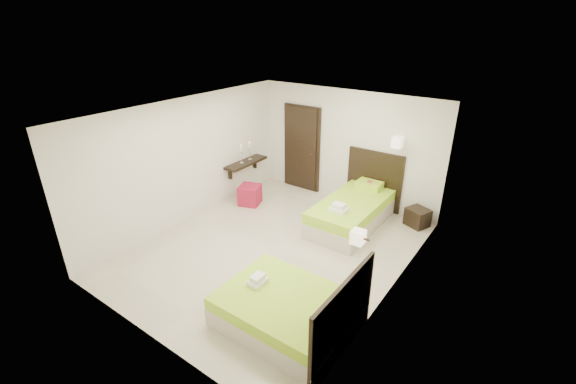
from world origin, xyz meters
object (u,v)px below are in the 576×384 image
Objects in this scene: nightstand at (417,217)px; bed_double at (290,311)px; bed_single at (353,210)px; ottoman at (250,195)px.

bed_double is at bearing -74.40° from nightstand.
bed_single is 5.03× the size of nightstand.
bed_double is 3.96m from nightstand.
bed_single is 3.28m from bed_double.
nightstand is at bearing 31.99° from bed_single.
bed_single is at bearing -125.22° from nightstand.
ottoman is at bearing -167.17° from bed_single.
nightstand is 3.76m from ottoman.
bed_single reaches higher than ottoman.
bed_single is 2.47m from ottoman.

